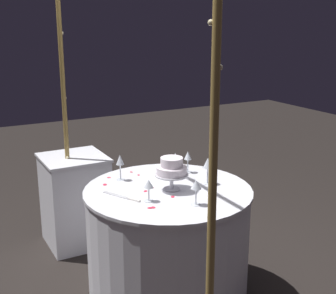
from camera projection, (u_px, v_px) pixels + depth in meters
ground_plane at (168, 294)px, 3.25m from camera, size 12.00×12.00×0.00m
decorative_arch at (113, 76)px, 2.67m from camera, size 2.15×0.06×2.39m
main_table at (168, 243)px, 3.14m from camera, size 1.11×1.11×0.79m
side_table at (75, 200)px, 3.91m from camera, size 0.51×0.51×0.77m
tiered_cake at (172, 169)px, 2.99m from camera, size 0.22×0.22×0.22m
wine_glass_0 at (188, 157)px, 3.34m from camera, size 0.06×0.06×0.16m
wine_glass_1 at (120, 161)px, 3.17m from camera, size 0.06×0.06×0.18m
wine_glass_2 at (175, 158)px, 3.30m from camera, size 0.06×0.06×0.16m
wine_glass_3 at (149, 185)px, 2.81m from camera, size 0.06×0.06×0.14m
wine_glass_4 at (196, 186)px, 2.75m from camera, size 0.07×0.07×0.16m
wine_glass_5 at (208, 164)px, 3.10m from camera, size 0.07×0.07×0.18m
cake_knife at (124, 197)px, 2.89m from camera, size 0.27×0.15×0.01m
rose_petal_0 at (173, 197)px, 2.90m from camera, size 0.04×0.04×0.00m
rose_petal_1 at (109, 177)px, 3.25m from camera, size 0.03×0.03×0.00m
rose_petal_2 at (150, 208)px, 2.73m from camera, size 0.03×0.04×0.00m
rose_petal_3 at (153, 207)px, 2.74m from camera, size 0.03×0.02×0.00m
rose_petal_4 at (105, 185)px, 3.12m from camera, size 0.05×0.04×0.00m
rose_petal_5 at (131, 172)px, 3.37m from camera, size 0.03×0.03×0.00m
rose_petal_6 at (152, 188)px, 3.06m from camera, size 0.03×0.03×0.00m
rose_petal_7 at (145, 191)px, 3.00m from camera, size 0.04×0.04×0.00m
rose_petal_8 at (171, 177)px, 3.27m from camera, size 0.03×0.03×0.00m
rose_petal_9 at (139, 175)px, 3.31m from camera, size 0.03×0.03×0.00m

